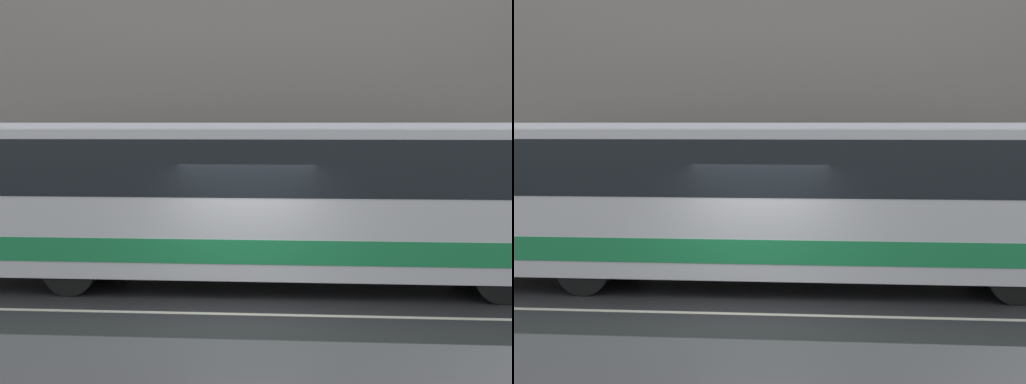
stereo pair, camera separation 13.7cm
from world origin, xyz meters
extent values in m
plane|color=#262628|center=(0.00, 0.00, 0.00)|extent=(60.00, 60.00, 0.00)
cube|color=gray|center=(0.00, 5.41, 0.07)|extent=(60.00, 2.83, 0.14)
cube|color=gray|center=(0.00, 6.98, 4.56)|extent=(60.00, 0.30, 9.12)
cube|color=#2D2B28|center=(0.00, 6.81, 1.14)|extent=(60.00, 0.06, 2.28)
cube|color=beige|center=(0.00, 0.00, 0.00)|extent=(54.00, 0.14, 0.01)
cube|color=silver|center=(0.23, 2.23, 1.74)|extent=(11.97, 2.57, 2.78)
cube|color=#1E8C4C|center=(0.23, 2.23, 0.90)|extent=(11.91, 2.59, 0.45)
cube|color=black|center=(0.23, 2.23, 2.42)|extent=(11.61, 2.59, 1.06)
cube|color=silver|center=(0.23, 2.23, 3.19)|extent=(10.17, 2.18, 0.12)
cylinder|color=black|center=(4.61, 1.11, 0.50)|extent=(1.00, 0.28, 1.00)
cylinder|color=black|center=(4.61, 3.35, 0.50)|extent=(1.00, 0.28, 1.00)
cylinder|color=black|center=(-3.36, 1.11, 0.50)|extent=(1.00, 0.28, 1.00)
cylinder|color=black|center=(-3.36, 3.35, 0.50)|extent=(1.00, 0.28, 1.00)
cylinder|color=#333338|center=(1.50, 5.28, 0.81)|extent=(0.36, 0.36, 1.35)
sphere|color=tan|center=(1.50, 5.28, 1.61)|extent=(0.25, 0.25, 0.25)
camera|label=1|loc=(1.15, -11.80, 3.23)|focal=50.00mm
camera|label=2|loc=(1.29, -11.79, 3.23)|focal=50.00mm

